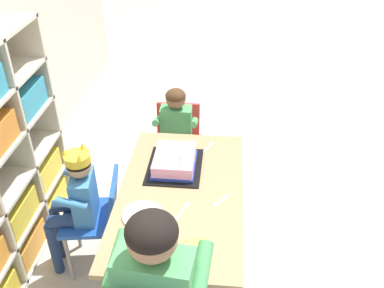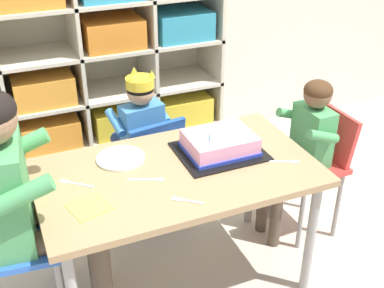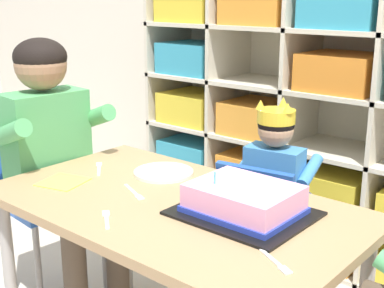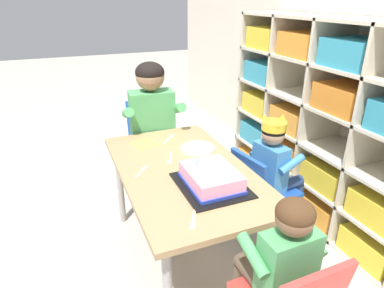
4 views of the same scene
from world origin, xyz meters
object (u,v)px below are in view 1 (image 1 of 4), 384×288
object	(u,v)px
child_with_crown	(76,196)
guest_at_table_side	(176,133)
fork_near_cake_tray	(221,201)
fork_near_child_seat	(209,147)
classroom_chair_blue	(99,215)
birthday_cake_on_tray	(175,162)
classroom_chair_guest_side	(177,141)
adult_helper_seated	(160,279)
fork_beside_plate_stack	(157,251)
activity_table	(181,201)
fork_by_napkin	(183,210)
paper_plate_stack	(143,215)

from	to	relation	value
child_with_crown	guest_at_table_side	distance (m)	0.83
fork_near_cake_tray	fork_near_child_seat	xyz separation A→B (m)	(0.49, 0.09, 0.00)
classroom_chair_blue	birthday_cake_on_tray	size ratio (longest dim) A/B	1.76
classroom_chair_guest_side	fork_near_child_seat	xyz separation A→B (m)	(-0.36, -0.24, 0.20)
adult_helper_seated	birthday_cake_on_tray	size ratio (longest dim) A/B	2.93
guest_at_table_side	fork_beside_plate_stack	distance (m)	1.11
guest_at_table_side	fork_near_cake_tray	xyz separation A→B (m)	(-0.75, -0.33, 0.08)
classroom_chair_blue	fork_near_child_seat	bearing A→B (deg)	115.85
child_with_crown	birthday_cake_on_tray	world-z (taller)	child_with_crown
activity_table	fork_by_napkin	xyz separation A→B (m)	(-0.14, -0.03, 0.07)
fork_near_child_seat	adult_helper_seated	bearing A→B (deg)	19.45
child_with_crown	guest_at_table_side	world-z (taller)	child_with_crown
classroom_chair_guest_side	adult_helper_seated	bearing A→B (deg)	-87.02
classroom_chair_guest_side	birthday_cake_on_tray	distance (m)	0.63
classroom_chair_guest_side	fork_near_cake_tray	xyz separation A→B (m)	(-0.85, -0.33, 0.20)
paper_plate_stack	adult_helper_seated	bearing A→B (deg)	-159.55
activity_table	birthday_cake_on_tray	xyz separation A→B (m)	(0.22, 0.06, 0.10)
fork_beside_plate_stack	birthday_cake_on_tray	bearing A→B (deg)	40.59
fork_beside_plate_stack	fork_near_child_seat	world-z (taller)	same
child_with_crown	paper_plate_stack	distance (m)	0.48
classroom_chair_guest_side	guest_at_table_side	size ratio (longest dim) A/B	0.79
fork_beside_plate_stack	fork_by_napkin	distance (m)	0.29
activity_table	child_with_crown	world-z (taller)	child_with_crown
adult_helper_seated	guest_at_table_side	world-z (taller)	adult_helper_seated
guest_at_table_side	fork_near_child_seat	world-z (taller)	guest_at_table_side
activity_table	fork_near_child_seat	xyz separation A→B (m)	(0.44, -0.13, 0.07)
classroom_chair_blue	fork_near_cake_tray	world-z (taller)	classroom_chair_blue
child_with_crown	guest_at_table_side	size ratio (longest dim) A/B	1.01
guest_at_table_side	fork_near_cake_tray	size ratio (longest dim) A/B	7.91
birthday_cake_on_tray	fork_near_child_seat	xyz separation A→B (m)	(0.22, -0.18, -0.04)
fork_near_child_seat	paper_plate_stack	bearing A→B (deg)	2.41
activity_table	adult_helper_seated	bearing A→B (deg)	178.70
classroom_chair_blue	classroom_chair_guest_side	size ratio (longest dim) A/B	0.97
paper_plate_stack	fork_near_child_seat	size ratio (longest dim) A/B	1.73
guest_at_table_side	fork_beside_plate_stack	world-z (taller)	guest_at_table_side
fork_near_cake_tray	fork_by_napkin	world-z (taller)	same
guest_at_table_side	activity_table	bearing A→B (deg)	-81.90
paper_plate_stack	fork_near_cake_tray	world-z (taller)	paper_plate_stack
fork_near_cake_tray	fork_near_child_seat	size ratio (longest dim) A/B	0.90
classroom_chair_blue	fork_beside_plate_stack	world-z (taller)	classroom_chair_blue
fork_near_child_seat	fork_by_napkin	size ratio (longest dim) A/B	0.86
child_with_crown	birthday_cake_on_tray	xyz separation A→B (m)	(0.20, -0.53, 0.12)
adult_helper_seated	fork_near_cake_tray	distance (m)	0.60
guest_at_table_side	fork_beside_plate_stack	bearing A→B (deg)	-88.42
activity_table	child_with_crown	distance (m)	0.59
classroom_chair_guest_side	paper_plate_stack	world-z (taller)	classroom_chair_guest_side
child_with_crown	paper_plate_stack	bearing A→B (deg)	55.34
adult_helper_seated	birthday_cake_on_tray	xyz separation A→B (m)	(0.82, 0.04, -0.01)
fork_beside_plate_stack	paper_plate_stack	bearing A→B (deg)	66.49
guest_at_table_side	paper_plate_stack	distance (m)	0.90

